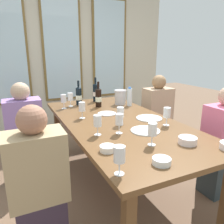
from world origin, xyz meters
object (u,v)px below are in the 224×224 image
wine_bottle_1 (96,92)px  water_bottle (130,97)px  wine_glass_7 (119,155)px  tasting_bowl_1 (107,148)px  wine_glass_2 (70,97)px  dining_table (118,127)px  wine_glass_4 (120,113)px  white_plate_1 (149,118)px  seated_person_1 (157,117)px  wine_bottle_0 (79,96)px  seated_person_2 (39,189)px  wine_glass_5 (82,107)px  seated_person_0 (25,135)px  white_plate_2 (107,114)px  tasting_bowl_0 (162,161)px  wine_glass_3 (98,122)px  tasting_bowl_3 (188,140)px  wine_bottle_2 (98,97)px  wine_glass_8 (167,113)px  wine_glass_0 (64,99)px  white_plate_0 (145,131)px  wine_glass_1 (152,130)px  wine_glass_6 (119,120)px  seated_person_3 (222,145)px  metal_pitcher (120,97)px

wine_bottle_1 → water_bottle: (0.30, -0.41, -0.02)m
wine_glass_7 → tasting_bowl_1: bearing=78.6°
water_bottle → wine_glass_2: water_bottle is taller
dining_table → wine_glass_4: wine_glass_4 is taller
white_plate_1 → seated_person_1: 0.84m
wine_bottle_0 → seated_person_2: size_ratio=0.29×
wine_glass_5 → seated_person_0: bearing=149.8°
seated_person_2 → wine_glass_2: bearing=66.0°
white_plate_2 → wine_bottle_0: 0.58m
tasting_bowl_0 → wine_glass_7: wine_glass_7 is taller
water_bottle → wine_glass_3: water_bottle is taller
tasting_bowl_3 → wine_bottle_2: bearing=97.8°
wine_bottle_0 → water_bottle: bearing=-28.2°
wine_bottle_1 → wine_glass_8: size_ratio=1.91×
wine_glass_3 → seated_person_0: (-0.53, 0.83, -0.33)m
wine_glass_0 → wine_glass_2: bearing=36.1°
tasting_bowl_3 → water_bottle: 1.27m
white_plate_0 → seated_person_2: 0.98m
wine_bottle_1 → tasting_bowl_1: bearing=-108.3°
wine_glass_1 → seated_person_0: (-0.82, 1.20, -0.33)m
water_bottle → wine_glass_6: water_bottle is taller
seated_person_3 → wine_glass_3: bearing=167.3°
white_plate_1 → seated_person_2: 1.29m
dining_table → wine_glass_8: bearing=-44.4°
water_bottle → seated_person_2: seated_person_2 is taller
wine_bottle_2 → wine_glass_2: bearing=150.8°
wine_glass_1 → white_plate_2: bearing=87.6°
metal_pitcher → wine_bottle_2: wine_bottle_2 is taller
water_bottle → dining_table: bearing=-129.7°
wine_bottle_0 → tasting_bowl_0: 1.73m
wine_glass_4 → metal_pitcher: bearing=62.8°
wine_bottle_2 → wine_glass_2: 0.36m
wine_glass_8 → seated_person_0: (-1.21, 0.88, -0.33)m
white_plate_2 → wine_glass_3: size_ratio=1.17×
wine_glass_1 → seated_person_3: (0.92, 0.09, -0.33)m
white_plate_2 → wine_glass_6: (-0.15, -0.59, 0.12)m
wine_glass_4 → seated_person_1: seated_person_1 is taller
white_plate_0 → tasting_bowl_0: tasting_bowl_0 is taller
white_plate_1 → seated_person_2: bearing=-159.4°
tasting_bowl_0 → wine_glass_7: 0.31m
wine_glass_8 → wine_glass_6: bearing=179.5°
wine_bottle_2 → wine_glass_5: bearing=-131.3°
tasting_bowl_0 → wine_glass_1: bearing=66.9°
white_plate_0 → water_bottle: water_bottle is taller
wine_glass_2 → wine_bottle_2: bearing=-29.2°
wine_glass_1 → seated_person_2: size_ratio=0.16×
dining_table → seated_person_3: bearing=-32.8°
white_plate_1 → wine_bottle_2: 0.76m
white_plate_0 → wine_glass_3: size_ratio=1.49×
white_plate_0 → wine_glass_4: bearing=116.1°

